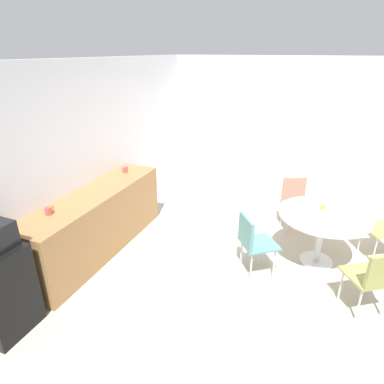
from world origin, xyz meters
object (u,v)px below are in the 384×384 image
(fruit_bowl, at_px, (322,210))
(mug_white, at_px, (125,170))
(mug_green, at_px, (48,211))
(round_table, at_px, (323,223))
(chair_coral, at_px, (295,198))
(chair_teal, at_px, (252,239))
(chair_olive, at_px, (374,275))

(fruit_bowl, xyz_separation_m, mug_white, (-0.02, 2.97, 0.17))
(mug_white, xyz_separation_m, mug_green, (-1.58, 0.03, 0.00))
(round_table, height_order, mug_white, mug_white)
(chair_coral, distance_m, mug_green, 3.62)
(round_table, relative_size, mug_green, 8.92)
(mug_green, bearing_deg, fruit_bowl, -61.99)
(chair_teal, height_order, chair_olive, same)
(fruit_bowl, distance_m, mug_green, 3.41)
(chair_olive, distance_m, mug_white, 3.68)
(chair_coral, bearing_deg, mug_white, 109.24)
(chair_olive, bearing_deg, chair_coral, 30.00)
(chair_coral, height_order, chair_teal, same)
(mug_white, bearing_deg, chair_teal, -104.90)
(round_table, bearing_deg, mug_white, 90.09)
(chair_teal, height_order, fruit_bowl, fruit_bowl)
(chair_teal, bearing_deg, fruit_bowl, -51.50)
(round_table, relative_size, mug_white, 8.92)
(mug_white, height_order, mug_green, same)
(round_table, bearing_deg, chair_coral, 25.97)
(chair_coral, xyz_separation_m, chair_teal, (-1.49, 0.36, 0.00))
(chair_teal, distance_m, mug_white, 2.33)
(chair_teal, xyz_separation_m, fruit_bowl, (0.61, -0.76, 0.26))
(chair_olive, xyz_separation_m, fruit_bowl, (0.84, 0.59, 0.26))
(round_table, distance_m, fruit_bowl, 0.17)
(round_table, distance_m, mug_green, 3.45)
(round_table, xyz_separation_m, mug_green, (-1.59, 3.04, 0.34))
(round_table, height_order, chair_teal, chair_teal)
(round_table, xyz_separation_m, chair_teal, (-0.59, 0.80, -0.09))
(fruit_bowl, bearing_deg, round_table, -108.96)
(mug_green, bearing_deg, round_table, -62.45)
(chair_olive, bearing_deg, fruit_bowl, 35.31)
(mug_white, distance_m, mug_green, 1.58)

